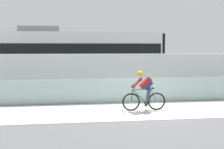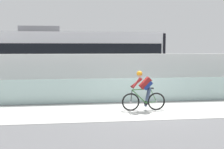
# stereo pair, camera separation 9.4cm
# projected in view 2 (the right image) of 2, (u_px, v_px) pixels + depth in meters

# --- Properties ---
(ground_plane) EXTENTS (200.00, 200.00, 0.00)m
(ground_plane) POSITION_uv_depth(u_px,v_px,m) (145.00, 110.00, 11.45)
(ground_plane) COLOR slate
(bike_path_deck) EXTENTS (32.00, 3.20, 0.01)m
(bike_path_deck) POSITION_uv_depth(u_px,v_px,m) (145.00, 110.00, 11.45)
(bike_path_deck) COLOR beige
(bike_path_deck) RESTS_ON ground
(glass_parapet) EXTENTS (32.00, 0.05, 1.11)m
(glass_parapet) POSITION_uv_depth(u_px,v_px,m) (136.00, 90.00, 13.22)
(glass_parapet) COLOR silver
(glass_parapet) RESTS_ON ground
(concrete_barrier_wall) EXTENTS (32.00, 0.36, 2.21)m
(concrete_barrier_wall) POSITION_uv_depth(u_px,v_px,m) (129.00, 75.00, 14.95)
(concrete_barrier_wall) COLOR white
(concrete_barrier_wall) RESTS_ON ground
(tram_rail_near) EXTENTS (32.00, 0.08, 0.01)m
(tram_rail_near) POSITION_uv_depth(u_px,v_px,m) (121.00, 89.00, 17.50)
(tram_rail_near) COLOR #595654
(tram_rail_near) RESTS_ON ground
(tram_rail_far) EXTENTS (32.00, 0.08, 0.01)m
(tram_rail_far) POSITION_uv_depth(u_px,v_px,m) (118.00, 86.00, 18.92)
(tram_rail_far) COLOR #595654
(tram_rail_far) RESTS_ON ground
(tram) EXTENTS (11.06, 2.54, 3.81)m
(tram) POSITION_uv_depth(u_px,v_px,m) (73.00, 58.00, 17.67)
(tram) COLOR silver
(tram) RESTS_ON ground
(cyclist_on_bike) EXTENTS (1.77, 0.58, 1.61)m
(cyclist_on_bike) POSITION_uv_depth(u_px,v_px,m) (144.00, 91.00, 11.37)
(cyclist_on_bike) COLOR black
(cyclist_on_bike) RESTS_ON ground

